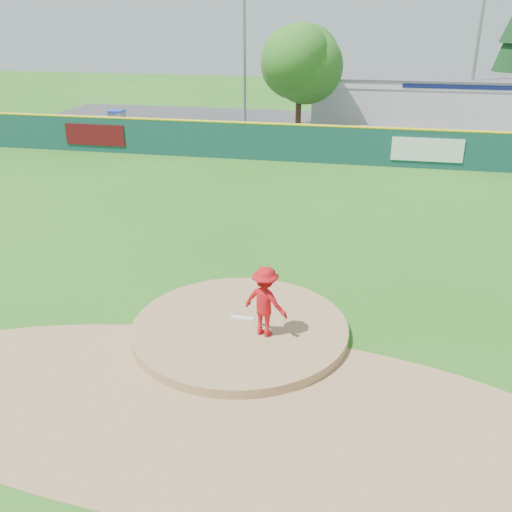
% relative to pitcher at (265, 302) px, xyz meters
% --- Properties ---
extents(ground, '(120.00, 120.00, 0.00)m').
position_rel_pitcher_xyz_m(ground, '(-0.71, 0.31, -1.14)').
color(ground, '#286B19').
rests_on(ground, ground).
extents(pitchers_mound, '(5.50, 5.50, 0.50)m').
position_rel_pitcher_xyz_m(pitchers_mound, '(-0.71, 0.31, -1.14)').
color(pitchers_mound, '#9E774C').
rests_on(pitchers_mound, ground).
extents(pitching_rubber, '(0.60, 0.15, 0.04)m').
position_rel_pitcher_xyz_m(pitching_rubber, '(-0.71, 0.61, -0.87)').
color(pitching_rubber, white).
rests_on(pitching_rubber, pitchers_mound).
extents(infield_dirt_arc, '(15.40, 15.40, 0.01)m').
position_rel_pitcher_xyz_m(infield_dirt_arc, '(-0.71, -2.69, -1.14)').
color(infield_dirt_arc, '#9E774C').
rests_on(infield_dirt_arc, ground).
extents(parking_lot, '(44.00, 16.00, 0.02)m').
position_rel_pitcher_xyz_m(parking_lot, '(-0.71, 27.31, -1.13)').
color(parking_lot, '#38383A').
rests_on(parking_lot, ground).
extents(pitcher, '(1.31, 1.02, 1.79)m').
position_rel_pitcher_xyz_m(pitcher, '(0.00, 0.00, 0.00)').
color(pitcher, red).
rests_on(pitcher, pitchers_mound).
extents(van, '(5.87, 4.21, 1.49)m').
position_rel_pitcher_xyz_m(van, '(2.17, 21.49, -0.38)').
color(van, silver).
rests_on(van, parking_lot).
extents(pool_building_grp, '(15.20, 8.20, 3.31)m').
position_rel_pitcher_xyz_m(pool_building_grp, '(5.29, 32.30, 0.52)').
color(pool_building_grp, silver).
rests_on(pool_building_grp, ground).
extents(fence_banners, '(22.06, 0.04, 1.20)m').
position_rel_pitcher_xyz_m(fence_banners, '(-4.27, 18.23, -0.14)').
color(fence_banners, '#530B0F').
rests_on(fence_banners, ground).
extents(playground_slide, '(0.95, 2.68, 1.48)m').
position_rel_pitcher_xyz_m(playground_slide, '(-14.67, 23.79, -0.40)').
color(playground_slide, '#1738C3').
rests_on(playground_slide, ground).
extents(outfield_fence, '(40.00, 0.14, 2.07)m').
position_rel_pitcher_xyz_m(outfield_fence, '(-0.71, 18.31, -0.05)').
color(outfield_fence, '#133E3A').
rests_on(outfield_fence, ground).
extents(deciduous_tree, '(5.60, 5.60, 7.36)m').
position_rel_pitcher_xyz_m(deciduous_tree, '(-2.71, 25.31, 3.41)').
color(deciduous_tree, '#382314').
rests_on(deciduous_tree, ground).
extents(light_pole_left, '(1.75, 0.25, 11.00)m').
position_rel_pitcher_xyz_m(light_pole_left, '(-6.71, 27.31, 4.91)').
color(light_pole_left, gray).
rests_on(light_pole_left, ground).
extents(light_pole_right, '(1.75, 0.25, 10.00)m').
position_rel_pitcher_xyz_m(light_pole_right, '(8.29, 29.31, 4.40)').
color(light_pole_right, gray).
rests_on(light_pole_right, ground).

